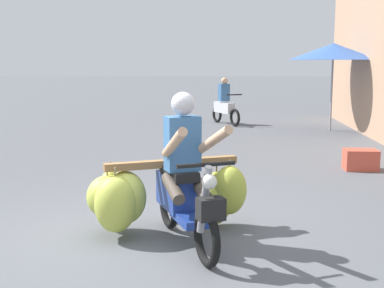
# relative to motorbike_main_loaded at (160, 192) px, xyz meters

# --- Properties ---
(ground_plane) EXTENTS (120.00, 120.00, 0.00)m
(ground_plane) POSITION_rel_motorbike_main_loaded_xyz_m (-0.24, -0.10, -0.50)
(ground_plane) COLOR #56595E
(motorbike_main_loaded) EXTENTS (1.85, 1.71, 1.58)m
(motorbike_main_loaded) POSITION_rel_motorbike_main_loaded_xyz_m (0.00, 0.00, 0.00)
(motorbike_main_loaded) COLOR black
(motorbike_main_loaded) RESTS_ON ground
(motorbike_distant_ahead_left) EXTENTS (0.90, 1.45, 1.40)m
(motorbike_distant_ahead_left) POSITION_rel_motorbike_main_loaded_xyz_m (0.66, 10.16, 0.07)
(motorbike_distant_ahead_left) COLOR black
(motorbike_distant_ahead_left) RESTS_ON ground
(market_umbrella_near_shop) EXTENTS (2.35, 2.35, 2.36)m
(market_umbrella_near_shop) POSITION_rel_motorbike_main_loaded_xyz_m (3.55, 8.87, 1.64)
(market_umbrella_near_shop) COLOR #99999E
(market_umbrella_near_shop) RESTS_ON ground
(produce_crate) EXTENTS (0.56, 0.40, 0.36)m
(produce_crate) POSITION_rel_motorbike_main_loaded_xyz_m (3.06, 3.68, -0.32)
(produce_crate) COLOR #CC4C38
(produce_crate) RESTS_ON ground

